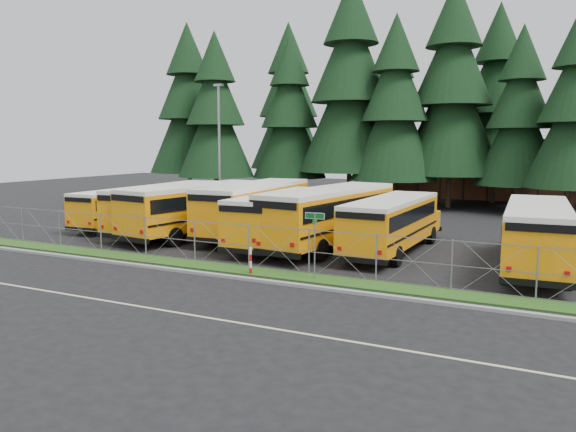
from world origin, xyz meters
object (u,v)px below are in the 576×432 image
(bus_1, at_px, (171,209))
(street_sign, at_px, (315,231))
(bus_5, at_px, (333,218))
(light_standard, at_px, (219,145))
(bus_0, at_px, (129,208))
(bus_6, at_px, (394,225))
(striped_bollard, at_px, (251,261))
(bus_3, at_px, (258,210))
(bus_4, at_px, (286,219))
(bus_2, at_px, (201,210))
(bus_east, at_px, (537,237))

(bus_1, bearing_deg, street_sign, -33.87)
(bus_5, relative_size, street_sign, 4.41)
(bus_5, height_order, light_standard, light_standard)
(bus_0, xyz_separation_m, bus_6, (18.44, -0.80, 0.13))
(bus_1, xyz_separation_m, striped_bollard, (10.39, -7.81, -0.91))
(bus_3, bearing_deg, bus_1, -171.10)
(bus_1, distance_m, bus_4, 8.60)
(bus_4, height_order, striped_bollard, bus_4)
(light_standard, bearing_deg, bus_1, -76.71)
(bus_1, xyz_separation_m, bus_3, (5.66, 1.22, 0.10))
(bus_2, bearing_deg, bus_0, 179.67)
(striped_bollard, bearing_deg, bus_5, 84.10)
(street_sign, xyz_separation_m, striped_bollard, (-2.82, -0.43, -1.43))
(bus_0, xyz_separation_m, bus_4, (12.48, -1.30, 0.16))
(bus_1, distance_m, light_standard, 9.96)
(bus_3, bearing_deg, bus_0, -179.09)
(bus_3, bearing_deg, striped_bollard, -65.62)
(bus_east, bearing_deg, street_sign, -145.64)
(bus_0, relative_size, bus_3, 0.80)
(bus_4, relative_size, bus_6, 1.02)
(bus_3, bearing_deg, bus_5, -18.57)
(bus_5, xyz_separation_m, bus_6, (3.36, 0.00, -0.20))
(bus_2, height_order, light_standard, light_standard)
(bus_4, relative_size, striped_bollard, 9.26)
(bus_3, distance_m, bus_east, 15.85)
(bus_east, height_order, striped_bollard, bus_east)
(bus_2, height_order, street_sign, bus_2)
(bus_2, height_order, bus_east, bus_2)
(bus_6, xyz_separation_m, light_standard, (-16.63, 9.16, 4.07))
(bus_east, bearing_deg, striped_bollard, -151.79)
(bus_2, xyz_separation_m, bus_east, (18.73, -0.74, -0.09))
(bus_3, distance_m, bus_6, 9.00)
(light_standard, bearing_deg, bus_5, -34.62)
(bus_0, distance_m, bus_east, 25.30)
(bus_6, bearing_deg, bus_3, 171.57)
(bus_0, xyz_separation_m, striped_bollard, (14.31, -8.33, -0.69))
(bus_3, height_order, bus_5, bus_5)
(bus_east, height_order, street_sign, bus_east)
(bus_0, height_order, striped_bollard, bus_0)
(street_sign, height_order, striped_bollard, street_sign)
(bus_0, distance_m, bus_3, 9.60)
(bus_3, height_order, light_standard, light_standard)
(street_sign, bearing_deg, bus_east, 37.46)
(bus_east, bearing_deg, bus_6, 169.58)
(striped_bollard, bearing_deg, bus_6, 61.22)
(street_sign, distance_m, striped_bollard, 3.19)
(street_sign, bearing_deg, bus_4, 125.15)
(bus_2, distance_m, street_sign, 12.70)
(bus_0, relative_size, bus_6, 0.91)
(bus_1, xyz_separation_m, street_sign, (13.21, -7.38, 0.53))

